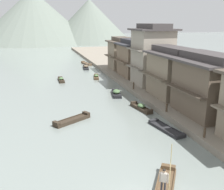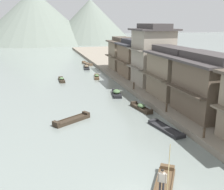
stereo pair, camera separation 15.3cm
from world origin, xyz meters
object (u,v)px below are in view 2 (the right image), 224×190
boat_moored_nearest (166,129)px  house_waterfront_far (134,58)px  mooring_post_dock_far (134,86)px  mooring_post_dock_mid (166,108)px  boat_midriver_drifting (72,120)px  boat_foreground_poled (163,188)px  mooring_post_dock_near (204,133)px  house_waterfront_end (122,53)px  house_waterfront_second (207,85)px  house_waterfront_narrow (153,55)px  house_waterfront_tall (171,72)px  boatman_person (162,179)px  boat_moored_third (97,77)px  boat_moored_far (117,93)px  boat_moored_second (86,67)px  boat_midriver_upstream (87,64)px  boat_crossing_west (62,80)px  boat_upstream_distant (141,108)px

boat_moored_nearest → house_waterfront_far: bearing=77.3°
boat_moored_nearest → mooring_post_dock_far: size_ratio=4.53×
mooring_post_dock_far → mooring_post_dock_mid: bearing=-90.0°
boat_midriver_drifting → boat_moored_nearest: bearing=-28.9°
boat_foreground_poled → mooring_post_dock_near: bearing=38.2°
boat_midriver_drifting → house_waterfront_end: size_ratio=0.64×
house_waterfront_second → house_waterfront_narrow: bearing=89.1°
house_waterfront_tall → house_waterfront_narrow: house_waterfront_narrow is taller
boatman_person → mooring_post_dock_far: (6.46, 21.71, -0.47)m
boat_moored_third → boat_foreground_poled: bearing=-95.6°
boatman_person → boat_moored_far: (3.91, 21.45, -1.25)m
boat_moored_second → house_waterfront_tall: size_ratio=0.70×
boat_midriver_upstream → mooring_post_dock_near: size_ratio=6.39×
boat_moored_nearest → boat_crossing_west: bearing=107.4°
house_waterfront_tall → boat_midriver_drifting: bearing=-162.7°
house_waterfront_end → mooring_post_dock_far: 16.32m
boat_upstream_distant → house_waterfront_end: house_waterfront_end is taller
boat_moored_third → boat_midriver_upstream: boat_moored_third is taller
boat_upstream_distant → house_waterfront_far: 16.66m
mooring_post_dock_mid → house_waterfront_second: bearing=-25.1°
boat_upstream_distant → mooring_post_dock_near: 9.57m
boatman_person → house_waterfront_tall: size_ratio=0.45×
boat_moored_nearest → house_waterfront_end: bearing=80.1°
boat_moored_nearest → house_waterfront_far: (4.84, 21.55, 3.48)m
house_waterfront_narrow → house_waterfront_end: bearing=91.1°
boat_upstream_distant → house_waterfront_narrow: (5.25, 8.98, 4.66)m
boat_midriver_drifting → house_waterfront_tall: size_ratio=0.59×
boatman_person → boat_moored_third: size_ratio=0.76×
boat_midriver_drifting → house_waterfront_second: 13.83m
boat_moored_third → house_waterfront_tall: bearing=-69.4°
boatman_person → boat_crossing_west: 32.41m
house_waterfront_narrow → house_waterfront_far: size_ratio=1.23×
boat_moored_third → mooring_post_dock_near: 27.75m
boat_midriver_drifting → boat_crossing_west: size_ratio=1.08×
boat_moored_nearest → boat_moored_far: size_ratio=1.19×
house_waterfront_second → house_waterfront_end: bearing=90.1°
boatman_person → boat_moored_second: boatman_person is taller
boat_midriver_drifting → boat_foreground_poled: bearing=-73.2°
boat_moored_second → house_waterfront_second: house_waterfront_second is taller
boat_foreground_poled → boat_moored_third: bearing=84.4°
boat_foreground_poled → boat_moored_second: bearing=85.8°
boat_foreground_poled → mooring_post_dock_mid: bearing=62.2°
boat_moored_nearest → house_waterfront_far: 22.36m
boat_moored_third → boat_crossing_west: bearing=-172.0°
house_waterfront_second → boat_crossing_west: bearing=119.4°
boat_moored_nearest → house_waterfront_narrow: house_waterfront_narrow is taller
house_waterfront_end → mooring_post_dock_far: (-3.39, -15.76, -2.54)m
mooring_post_dock_far → house_waterfront_end: bearing=77.9°
boat_moored_third → house_waterfront_end: size_ratio=0.65×
boatman_person → mooring_post_dock_far: boatman_person is taller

